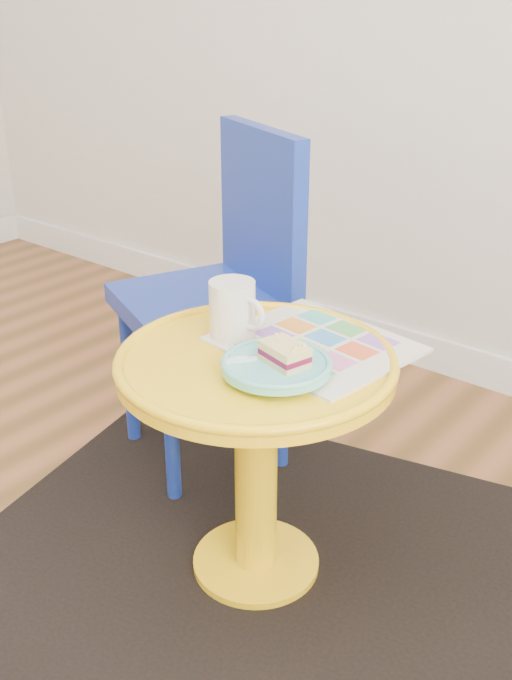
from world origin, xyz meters
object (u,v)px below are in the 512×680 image
Objects in this scene: chair at (225,279)px; side_table at (256,423)px; mug at (233,309)px; plate at (276,366)px; newspaper at (314,344)px.

side_table is at bearing -18.20° from chair.
mug is 0.19m from plate.
plate is (0.45, -0.37, 0.04)m from chair.
mug is (0.28, -0.29, 0.09)m from chair.
newspaper is (0.43, -0.21, 0.02)m from chair.
newspaper is at bearing 65.29° from side_table.
mug reaches higher than newspaper.
newspaper is (0.06, 0.12, 0.15)m from side_table.
chair is (-0.37, 0.33, 0.13)m from side_table.
side_table is 0.63× the size of chair.
mug is 0.66× the size of plate.
newspaper is 0.16m from plate.
newspaper is 0.18m from mug.
plate is (0.02, -0.15, 0.02)m from newspaper.
side_table is 0.19m from plate.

